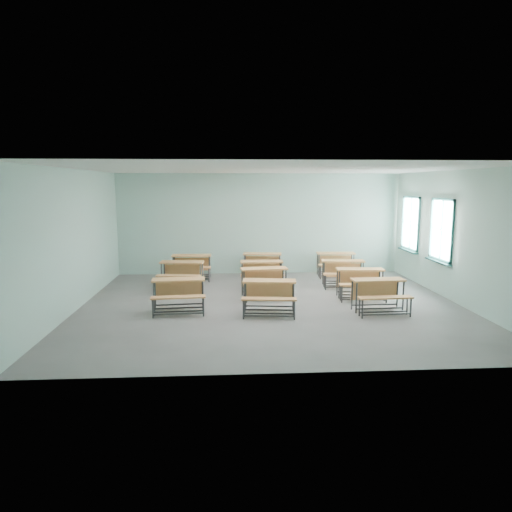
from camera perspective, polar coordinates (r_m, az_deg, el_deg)
The scene contains 12 objects.
room at distance 10.72m, azimuth 2.37°, elevation 2.22°, with size 9.04×8.04×3.24m.
desk_unit_r0c0 at distance 10.44m, azimuth -9.65°, elevation -4.23°, with size 1.24×0.88×0.74m.
desk_unit_r0c1 at distance 10.14m, azimuth 1.66°, elevation -4.49°, with size 1.26×0.91×0.74m.
desk_unit_r0c2 at distance 10.63m, azimuth 15.16°, elevation -4.18°, with size 1.22×0.85×0.74m.
desk_unit_r1c1 at distance 11.61m, azimuth 1.11°, elevation -2.77°, with size 1.26×0.92×0.74m.
desk_unit_r1c2 at distance 11.80m, azimuth 12.95°, elevation -2.80°, with size 1.24×0.88×0.74m.
desk_unit_r2c0 at distance 12.75m, azimuth -9.33°, elevation -1.83°, with size 1.27×0.93×0.74m.
desk_unit_r2c1 at distance 12.67m, azimuth 0.73°, elevation -1.77°, with size 1.20×0.82×0.74m.
desk_unit_r2c2 at distance 13.03m, azimuth 10.87°, elevation -1.64°, with size 1.26×0.91×0.74m.
desk_unit_r3c0 at distance 13.92m, azimuth -8.08°, elevation -0.90°, with size 1.19×0.80×0.74m.
desk_unit_r3c1 at distance 14.09m, azimuth 0.77°, elevation -0.69°, with size 1.27×0.93×0.74m.
desk_unit_r3c2 at distance 14.45m, azimuth 9.98°, elevation -0.58°, with size 1.23×0.86×0.74m.
Camera 1 is at (-1.03, -10.55, 2.85)m, focal length 32.00 mm.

